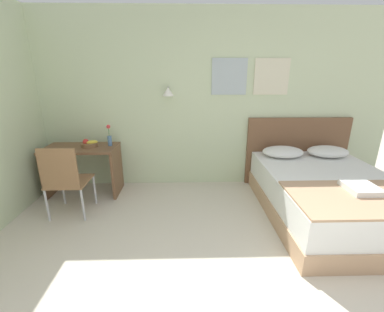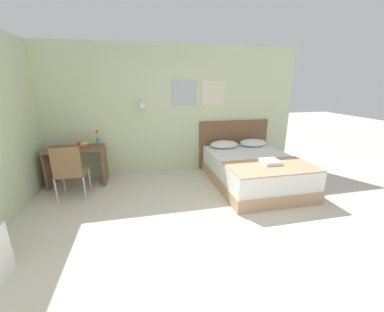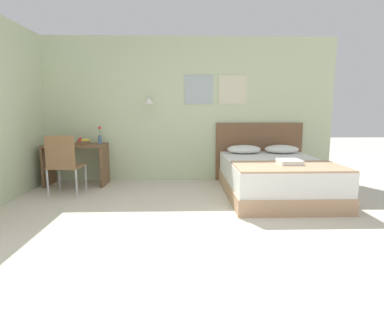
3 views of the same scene
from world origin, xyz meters
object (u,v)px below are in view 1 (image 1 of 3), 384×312
bed (328,196)px  throw_blanket (364,198)px  pillow_left (283,152)px  fruit_bowl (89,144)px  headboard (296,151)px  desk (82,162)px  pillow_right (328,151)px  folded_towel_near_foot (361,188)px  flower_vase (109,137)px  desk_chair (65,177)px

bed → throw_blanket: 0.66m
pillow_left → fruit_bowl: size_ratio=2.44×
headboard → desk: 3.35m
pillow_right → desk: size_ratio=0.58×
folded_towel_near_foot → desk: size_ratio=0.34×
flower_vase → bed: bearing=-15.5°
pillow_left → throw_blanket: size_ratio=0.41×
flower_vase → fruit_bowl: bearing=-171.7°
fruit_bowl → folded_towel_near_foot: bearing=-20.5°
throw_blanket → folded_towel_near_foot: size_ratio=4.23×
fruit_bowl → flower_vase: flower_vase is taller
headboard → fruit_bowl: bearing=-174.8°
bed → folded_towel_near_foot: folded_towel_near_foot is taller
folded_towel_near_foot → fruit_bowl: bearing=159.5°
folded_towel_near_foot → desk: desk is taller
bed → folded_towel_near_foot: bearing=-83.6°
desk → desk_chair: size_ratio=1.09×
headboard → flower_vase: size_ratio=5.20×
pillow_left → desk: (-2.99, -0.01, -0.13)m
bed → flower_vase: size_ratio=6.55×
pillow_left → flower_vase: size_ratio=1.92×
headboard → flower_vase: bearing=-175.1°
folded_towel_near_foot → headboard: bearing=91.9°
desk → fruit_bowl: bearing=8.7°
pillow_left → desk_chair: 3.03m
bed → fruit_bowl: (-3.20, 0.77, 0.49)m
bed → pillow_left: pillow_left is taller
headboard → flower_vase: headboard is taller
headboard → pillow_left: (-0.34, -0.30, 0.09)m
desk → throw_blanket: bearing=-22.0°
desk → fruit_bowl: (0.13, 0.02, 0.27)m
bed → throw_blanket: bearing=-90.0°
bed → desk: 3.42m
pillow_left → folded_towel_near_foot: pillow_left is taller
desk_chair → pillow_right: bearing=10.8°
pillow_right → fruit_bowl: fruit_bowl is taller
headboard → desk: (-3.33, -0.31, -0.05)m
bed → pillow_right: pillow_right is taller
pillow_left → pillow_right: 0.68m
pillow_left → folded_towel_near_foot: size_ratio=1.74×
pillow_left → desk: bearing=-179.8°
desk → fruit_bowl: size_ratio=4.18×
flower_vase → pillow_left: bearing=-1.1°
throw_blanket → fruit_bowl: size_ratio=5.94×
throw_blanket → folded_towel_near_foot: bearing=70.7°
bed → pillow_left: (-0.34, 0.76, 0.35)m
folded_towel_near_foot → flower_vase: (-2.97, 1.26, 0.25)m
pillow_left → throw_blanket: (0.34, -1.36, -0.06)m
headboard → pillow_left: bearing=-138.9°
headboard → desk_chair: headboard is taller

